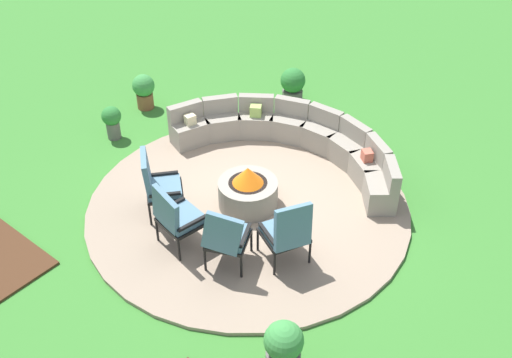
{
  "coord_description": "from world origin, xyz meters",
  "views": [
    {
      "loc": [
        4.74,
        -5.63,
        6.08
      ],
      "look_at": [
        0.0,
        0.2,
        0.45
      ],
      "focal_mm": 41.65,
      "sensor_mm": 36.0,
      "label": 1
    }
  ],
  "objects_px": {
    "potted_plant_1": "(144,90)",
    "potted_plant_3": "(112,120)",
    "lounge_chair_front_right": "(176,216)",
    "lounge_chair_back_left": "(226,236)",
    "lounge_chair_front_left": "(158,183)",
    "potted_plant_2": "(284,346)",
    "lounge_chair_back_right": "(287,231)",
    "fire_pit": "(248,191)",
    "curved_stone_bench": "(294,140)",
    "potted_plant_0": "(293,84)"
  },
  "relations": [
    {
      "from": "curved_stone_bench",
      "to": "potted_plant_0",
      "type": "bearing_deg",
      "value": 126.83
    },
    {
      "from": "lounge_chair_front_left",
      "to": "lounge_chair_back_left",
      "type": "height_order",
      "value": "lounge_chair_front_left"
    },
    {
      "from": "fire_pit",
      "to": "lounge_chair_back_left",
      "type": "xyz_separation_m",
      "value": [
        0.63,
        -1.22,
        0.26
      ]
    },
    {
      "from": "potted_plant_2",
      "to": "lounge_chair_front_right",
      "type": "bearing_deg",
      "value": 164.24
    },
    {
      "from": "potted_plant_2",
      "to": "lounge_chair_back_left",
      "type": "bearing_deg",
      "value": 152.8
    },
    {
      "from": "fire_pit",
      "to": "potted_plant_0",
      "type": "height_order",
      "value": "fire_pit"
    },
    {
      "from": "curved_stone_bench",
      "to": "potted_plant_1",
      "type": "relative_size",
      "value": 5.91
    },
    {
      "from": "curved_stone_bench",
      "to": "lounge_chair_back_right",
      "type": "xyz_separation_m",
      "value": [
        1.51,
        -2.24,
        0.26
      ]
    },
    {
      "from": "potted_plant_1",
      "to": "potted_plant_3",
      "type": "height_order",
      "value": "potted_plant_1"
    },
    {
      "from": "fire_pit",
      "to": "potted_plant_1",
      "type": "bearing_deg",
      "value": 162.64
    },
    {
      "from": "fire_pit",
      "to": "potted_plant_2",
      "type": "distance_m",
      "value": 3.05
    },
    {
      "from": "potted_plant_1",
      "to": "potted_plant_2",
      "type": "xyz_separation_m",
      "value": [
        5.91,
        -3.2,
        -0.01
      ]
    },
    {
      "from": "lounge_chair_back_left",
      "to": "potted_plant_0",
      "type": "relative_size",
      "value": 1.47
    },
    {
      "from": "lounge_chair_front_right",
      "to": "lounge_chair_back_left",
      "type": "height_order",
      "value": "lounge_chair_front_right"
    },
    {
      "from": "fire_pit",
      "to": "potted_plant_1",
      "type": "relative_size",
      "value": 1.31
    },
    {
      "from": "lounge_chair_front_left",
      "to": "potted_plant_1",
      "type": "xyz_separation_m",
      "value": [
        -2.72,
        2.15,
        -0.22
      ]
    },
    {
      "from": "fire_pit",
      "to": "curved_stone_bench",
      "type": "xyz_separation_m",
      "value": [
        -0.28,
        1.61,
        0.02
      ]
    },
    {
      "from": "lounge_chair_front_right",
      "to": "potted_plant_3",
      "type": "height_order",
      "value": "lounge_chair_front_right"
    },
    {
      "from": "potted_plant_0",
      "to": "potted_plant_1",
      "type": "distance_m",
      "value": 3.01
    },
    {
      "from": "lounge_chair_front_right",
      "to": "potted_plant_0",
      "type": "distance_m",
      "value": 4.82
    },
    {
      "from": "curved_stone_bench",
      "to": "lounge_chair_back_left",
      "type": "distance_m",
      "value": 2.99
    },
    {
      "from": "fire_pit",
      "to": "lounge_chair_front_left",
      "type": "relative_size",
      "value": 0.85
    },
    {
      "from": "lounge_chair_front_right",
      "to": "fire_pit",
      "type": "bearing_deg",
      "value": 91.89
    },
    {
      "from": "potted_plant_1",
      "to": "potted_plant_3",
      "type": "xyz_separation_m",
      "value": [
        0.39,
        -1.14,
        -0.02
      ]
    },
    {
      "from": "lounge_chair_front_right",
      "to": "potted_plant_3",
      "type": "distance_m",
      "value": 3.38
    },
    {
      "from": "fire_pit",
      "to": "potted_plant_3",
      "type": "distance_m",
      "value": 3.27
    },
    {
      "from": "potted_plant_2",
      "to": "lounge_chair_back_right",
      "type": "bearing_deg",
      "value": 125.59
    },
    {
      "from": "lounge_chair_back_left",
      "to": "potted_plant_1",
      "type": "distance_m",
      "value": 4.9
    },
    {
      "from": "curved_stone_bench",
      "to": "lounge_chair_back_left",
      "type": "height_order",
      "value": "lounge_chair_back_left"
    },
    {
      "from": "lounge_chair_front_right",
      "to": "potted_plant_0",
      "type": "xyz_separation_m",
      "value": [
        -1.33,
        4.63,
        -0.23
      ]
    },
    {
      "from": "curved_stone_bench",
      "to": "lounge_chair_front_left",
      "type": "bearing_deg",
      "value": -104.09
    },
    {
      "from": "lounge_chair_front_right",
      "to": "potted_plant_3",
      "type": "xyz_separation_m",
      "value": [
        -3.08,
        1.37,
        -0.23
      ]
    },
    {
      "from": "lounge_chair_back_left",
      "to": "fire_pit",
      "type": "bearing_deg",
      "value": 92.64
    },
    {
      "from": "lounge_chair_front_right",
      "to": "potted_plant_1",
      "type": "relative_size",
      "value": 1.5
    },
    {
      "from": "curved_stone_bench",
      "to": "potted_plant_0",
      "type": "relative_size",
      "value": 6.01
    },
    {
      "from": "lounge_chair_back_right",
      "to": "potted_plant_0",
      "type": "bearing_deg",
      "value": 60.95
    },
    {
      "from": "lounge_chair_front_right",
      "to": "lounge_chair_back_left",
      "type": "relative_size",
      "value": 1.04
    },
    {
      "from": "lounge_chair_back_right",
      "to": "potted_plant_1",
      "type": "xyz_separation_m",
      "value": [
        -4.89,
        1.77,
        -0.21
      ]
    },
    {
      "from": "lounge_chair_back_left",
      "to": "lounge_chair_back_right",
      "type": "distance_m",
      "value": 0.84
    },
    {
      "from": "potted_plant_0",
      "to": "potted_plant_3",
      "type": "xyz_separation_m",
      "value": [
        -1.75,
        -3.26,
        -0.0
      ]
    },
    {
      "from": "potted_plant_0",
      "to": "potted_plant_2",
      "type": "bearing_deg",
      "value": -54.67
    },
    {
      "from": "lounge_chair_back_right",
      "to": "potted_plant_3",
      "type": "distance_m",
      "value": 4.55
    },
    {
      "from": "lounge_chair_front_left",
      "to": "lounge_chair_back_right",
      "type": "relative_size",
      "value": 1.02
    },
    {
      "from": "curved_stone_bench",
      "to": "lounge_chair_front_left",
      "type": "distance_m",
      "value": 2.72
    },
    {
      "from": "curved_stone_bench",
      "to": "lounge_chair_front_left",
      "type": "height_order",
      "value": "lounge_chair_front_left"
    },
    {
      "from": "potted_plant_3",
      "to": "lounge_chair_back_right",
      "type": "bearing_deg",
      "value": -8.0
    },
    {
      "from": "lounge_chair_back_left",
      "to": "potted_plant_3",
      "type": "bearing_deg",
      "value": 137.93
    },
    {
      "from": "lounge_chair_front_left",
      "to": "potted_plant_2",
      "type": "xyz_separation_m",
      "value": [
        3.19,
        -1.05,
        -0.23
      ]
    },
    {
      "from": "lounge_chair_back_left",
      "to": "potted_plant_3",
      "type": "xyz_separation_m",
      "value": [
        -3.9,
        1.23,
        -0.22
      ]
    },
    {
      "from": "potted_plant_1",
      "to": "potted_plant_3",
      "type": "relative_size",
      "value": 1.11
    }
  ]
}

